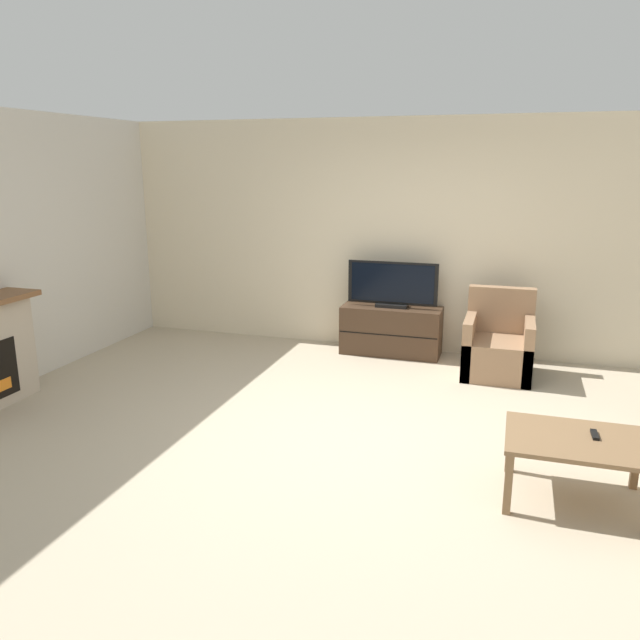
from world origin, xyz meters
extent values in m
plane|color=tan|center=(0.00, 0.00, 0.00)|extent=(24.00, 24.00, 0.00)
cube|color=beige|center=(0.00, 2.58, 1.35)|extent=(12.00, 0.06, 2.70)
cube|color=#422D1E|center=(-0.15, 2.29, 0.28)|extent=(1.15, 0.43, 0.57)
cube|color=black|center=(-0.15, 2.07, 0.28)|extent=(1.13, 0.01, 0.01)
cube|color=black|center=(-0.15, 2.29, 0.59)|extent=(0.37, 0.18, 0.04)
cube|color=black|center=(-0.15, 2.29, 0.85)|extent=(1.04, 0.03, 0.49)
cube|color=black|center=(-0.15, 2.28, 0.85)|extent=(0.96, 0.01, 0.44)
cube|color=#937051|center=(1.07, 1.87, 0.20)|extent=(0.70, 0.76, 0.40)
cube|color=#937051|center=(1.07, 2.18, 0.65)|extent=(0.70, 0.14, 0.49)
cube|color=#937051|center=(0.77, 1.87, 0.31)|extent=(0.10, 0.76, 0.62)
cube|color=#937051|center=(1.37, 1.87, 0.31)|extent=(0.10, 0.76, 0.62)
cube|color=brown|center=(1.65, -0.60, 0.43)|extent=(0.91, 0.68, 0.03)
cube|color=brown|center=(1.24, -0.90, 0.21)|extent=(0.05, 0.05, 0.42)
cube|color=brown|center=(1.24, -0.31, 0.21)|extent=(0.05, 0.05, 0.42)
cube|color=brown|center=(2.07, -0.31, 0.21)|extent=(0.05, 0.05, 0.42)
cube|color=black|center=(1.76, -0.53, 0.46)|extent=(0.04, 0.15, 0.02)
camera|label=1|loc=(1.17, -4.68, 2.19)|focal=35.00mm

